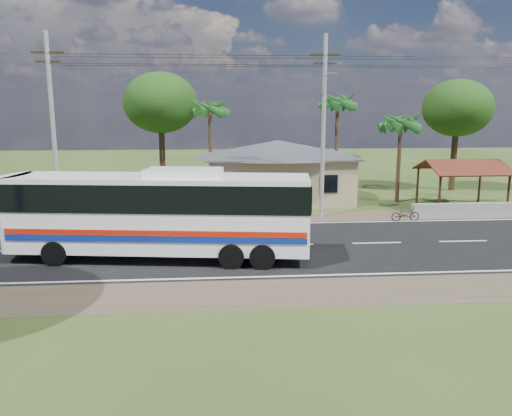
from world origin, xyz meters
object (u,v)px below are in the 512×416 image
at_px(coach_bus, 161,208).
at_px(small_car, 58,224).
at_px(motorcycle, 405,214).
at_px(waiting_shed, 462,168).

height_order(coach_bus, small_car, coach_bus).
relative_size(coach_bus, small_car, 3.84).
relative_size(motorcycle, small_car, 0.49).
bearing_deg(waiting_shed, coach_bus, -151.55).
xyz_separation_m(motorcycle, small_car, (-19.81, -1.66, 0.15)).
relative_size(waiting_shed, motorcycle, 3.03).
height_order(waiting_shed, small_car, waiting_shed).
xyz_separation_m(waiting_shed, coach_bus, (-19.01, -10.30, -0.39)).
bearing_deg(motorcycle, small_car, 92.81).
distance_m(coach_bus, motorcycle, 15.35).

